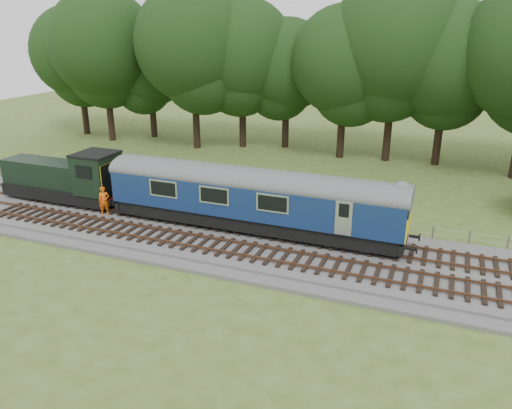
% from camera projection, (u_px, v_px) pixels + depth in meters
% --- Properties ---
extents(ground, '(120.00, 120.00, 0.00)m').
position_uv_depth(ground, '(247.00, 244.00, 29.09)').
color(ground, '#485820').
rests_on(ground, ground).
extents(ballast, '(70.00, 7.00, 0.35)m').
position_uv_depth(ballast, '(247.00, 242.00, 29.03)').
color(ballast, '#4C4C4F').
rests_on(ballast, ground).
extents(track_north, '(67.20, 2.40, 0.21)m').
position_uv_depth(track_north, '(256.00, 229.00, 30.17)').
color(track_north, black).
rests_on(track_north, ballast).
extents(track_south, '(67.20, 2.40, 0.21)m').
position_uv_depth(track_south, '(236.00, 249.00, 27.55)').
color(track_south, black).
rests_on(track_south, ballast).
extents(fence, '(64.00, 0.12, 1.00)m').
position_uv_depth(fence, '(273.00, 218.00, 33.02)').
color(fence, '#6B6054').
rests_on(fence, ground).
extents(tree_line, '(70.00, 8.00, 18.00)m').
position_uv_depth(tree_line, '(335.00, 156.00, 48.28)').
color(tree_line, black).
rests_on(tree_line, ground).
extents(dmu_railcar, '(18.05, 2.86, 3.88)m').
position_uv_depth(dmu_railcar, '(252.00, 194.00, 29.50)').
color(dmu_railcar, black).
rests_on(dmu_railcar, ground).
extents(shunter_loco, '(8.91, 2.60, 3.38)m').
position_uv_depth(shunter_loco, '(66.00, 179.00, 34.55)').
color(shunter_loco, black).
rests_on(shunter_loco, ground).
extents(worker, '(0.82, 0.81, 1.91)m').
position_uv_depth(worker, '(104.00, 201.00, 32.28)').
color(worker, '#F25B0C').
rests_on(worker, ballast).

